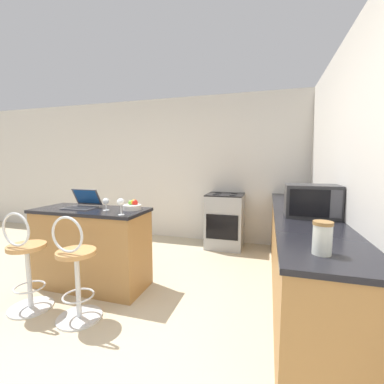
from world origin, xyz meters
name	(u,v)px	position (x,y,z in m)	size (l,w,h in m)	color
ground_plane	(94,323)	(0.00, 0.00, 0.00)	(20.00, 20.00, 0.00)	#BCAD8E
wall_back	(187,169)	(0.00, 2.77, 1.30)	(12.00, 0.06, 2.60)	silver
breakfast_bar	(92,248)	(-0.46, 0.61, 0.45)	(1.28, 0.56, 0.91)	#9E703D
counter_right	(301,253)	(1.82, 1.12, 0.45)	(0.60, 3.27, 0.91)	#9E703D
bar_stool_near	(26,265)	(-0.75, 0.01, 0.45)	(0.40, 0.40, 0.98)	silver
bar_stool_far	(76,272)	(-0.17, 0.01, 0.45)	(0.40, 0.40, 0.98)	silver
laptop	(83,203)	(-0.60, 0.65, 0.96)	(0.34, 0.30, 0.21)	#47474C
microwave	(312,201)	(1.86, 0.86, 1.06)	(0.48, 0.34, 0.31)	#2D2D30
stove_range	(225,221)	(0.77, 2.43, 0.45)	(0.60, 0.58, 0.91)	#9EA3A8
storage_jar	(322,238)	(1.75, -0.24, 1.00)	(0.11, 0.11, 0.19)	silver
wine_glass_tall	(121,203)	(0.06, 0.40, 1.03)	(0.08, 0.08, 0.17)	silver
wine_glass_short	(106,202)	(-0.23, 0.57, 1.00)	(0.07, 0.07, 0.14)	silver
fruit_bowl	(132,206)	(0.02, 0.70, 0.95)	(0.20, 0.20, 0.11)	silver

